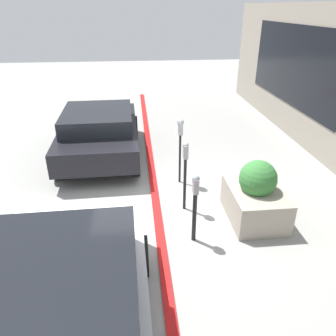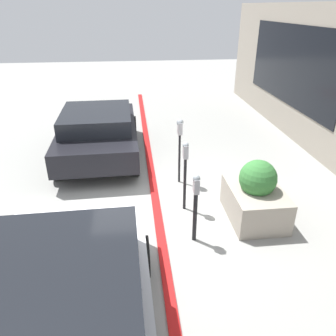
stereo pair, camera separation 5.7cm
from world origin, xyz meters
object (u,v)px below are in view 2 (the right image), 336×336
(parking_meter_second, at_px, (185,165))
(parking_meter_middle, at_px, (180,136))
(parked_car_middle, at_px, (98,131))
(planter_box, at_px, (255,196))
(parking_meter_nearest, at_px, (196,200))
(parked_car_front, at_px, (64,310))

(parking_meter_second, height_order, parking_meter_middle, parking_meter_middle)
(parked_car_middle, bearing_deg, planter_box, -137.13)
(parking_meter_middle, distance_m, parked_car_middle, 2.60)
(parking_meter_second, bearing_deg, planter_box, -109.48)
(parking_meter_middle, xyz_separation_m, parked_car_middle, (1.68, 1.94, -0.43))
(parking_meter_nearest, bearing_deg, parked_car_middle, 26.51)
(parking_meter_second, xyz_separation_m, planter_box, (-0.46, -1.29, -0.52))
(parking_meter_middle, relative_size, parked_car_front, 0.39)
(parking_meter_middle, xyz_separation_m, parked_car_front, (-4.09, 1.86, -0.40))
(planter_box, xyz_separation_m, parked_car_front, (-2.50, 3.10, 0.28))
(parking_meter_nearest, distance_m, parked_car_middle, 4.26)
(parking_meter_second, relative_size, parked_car_front, 0.37)
(parked_car_front, bearing_deg, parked_car_middle, -0.39)
(parking_meter_middle, bearing_deg, parking_meter_nearest, 178.95)
(parking_meter_second, xyz_separation_m, parking_meter_middle, (1.13, -0.06, 0.17))
(planter_box, bearing_deg, parking_meter_middle, 37.86)
(parking_meter_middle, distance_m, planter_box, 2.13)
(parking_meter_nearest, xyz_separation_m, planter_box, (0.55, -1.27, -0.35))
(parking_meter_nearest, relative_size, planter_box, 0.95)
(planter_box, xyz_separation_m, parked_car_middle, (3.27, 3.18, 0.25))
(parking_meter_nearest, distance_m, parking_meter_second, 1.02)
(parking_meter_middle, bearing_deg, parked_car_front, 155.49)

